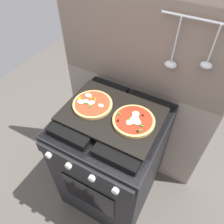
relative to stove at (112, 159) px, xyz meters
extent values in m
plane|color=#4C4742|center=(0.00, 0.00, -0.45)|extent=(4.00, 4.00, 0.00)
cube|color=gray|center=(0.00, 0.34, 0.32)|extent=(1.10, 0.03, 1.55)
cube|color=gray|center=(0.00, 0.32, 0.70)|extent=(1.08, 0.00, 0.56)
cylinder|color=silver|center=(0.28, 0.30, 0.93)|extent=(0.36, 0.01, 0.01)
cylinder|color=silver|center=(0.20, 0.29, 0.81)|extent=(0.01, 0.01, 0.24)
ellipsoid|color=silver|center=(0.20, 0.29, 0.67)|extent=(0.07, 0.06, 0.04)
cylinder|color=silver|center=(0.37, 0.29, 0.84)|extent=(0.01, 0.01, 0.19)
ellipsoid|color=silver|center=(0.37, 0.29, 0.73)|extent=(0.06, 0.05, 0.03)
cube|color=black|center=(0.00, 0.00, -0.02)|extent=(0.60, 0.60, 0.86)
cube|color=black|center=(0.00, 0.00, 0.40)|extent=(0.59, 0.59, 0.01)
cube|color=black|center=(-0.14, 0.00, 0.43)|extent=(0.24, 0.51, 0.04)
cube|color=black|center=(0.14, 0.00, 0.43)|extent=(0.24, 0.51, 0.04)
cube|color=black|center=(0.00, -0.31, 0.35)|extent=(0.58, 0.02, 0.07)
cylinder|color=silver|center=(-0.20, -0.33, 0.35)|extent=(0.04, 0.02, 0.04)
cylinder|color=silver|center=(-0.07, -0.33, 0.35)|extent=(0.04, 0.02, 0.04)
cylinder|color=silver|center=(0.07, -0.33, 0.35)|extent=(0.04, 0.02, 0.04)
cylinder|color=silver|center=(0.20, -0.33, 0.35)|extent=(0.04, 0.02, 0.04)
cube|color=black|center=(0.00, -0.30, 0.00)|extent=(0.36, 0.01, 0.28)
cube|color=black|center=(0.00, 0.00, 0.46)|extent=(0.54, 0.38, 0.02)
cylinder|color=tan|center=(-0.13, 0.00, 0.47)|extent=(0.22, 0.22, 0.02)
cylinder|color=red|center=(-0.13, 0.00, 0.49)|extent=(0.20, 0.20, 0.00)
ellipsoid|color=beige|center=(-0.13, 0.00, 0.49)|extent=(0.03, 0.03, 0.01)
ellipsoid|color=beige|center=(-0.19, -0.03, 0.49)|extent=(0.04, 0.03, 0.01)
ellipsoid|color=beige|center=(-0.07, 0.00, 0.49)|extent=(0.03, 0.03, 0.01)
ellipsoid|color=beige|center=(-0.13, -0.01, 0.49)|extent=(0.03, 0.03, 0.01)
ellipsoid|color=beige|center=(-0.18, 0.04, 0.49)|extent=(0.04, 0.03, 0.01)
ellipsoid|color=beige|center=(-0.16, -0.01, 0.49)|extent=(0.03, 0.03, 0.01)
cube|color=gold|center=(-0.13, 0.03, 0.49)|extent=(0.02, 0.02, 0.00)
cube|color=gold|center=(-0.15, 0.03, 0.49)|extent=(0.02, 0.02, 0.00)
cube|color=gold|center=(-0.18, -0.02, 0.49)|extent=(0.02, 0.02, 0.00)
cube|color=red|center=(-0.13, 0.02, 0.49)|extent=(0.02, 0.02, 0.00)
cube|color=#19721E|center=(-0.12, -0.03, 0.49)|extent=(0.01, 0.03, 0.00)
cube|color=#19721E|center=(-0.16, -0.02, 0.49)|extent=(0.03, 0.01, 0.00)
cube|color=gold|center=(-0.21, -0.01, 0.49)|extent=(0.02, 0.03, 0.00)
cylinder|color=tan|center=(0.13, 0.00, 0.47)|extent=(0.22, 0.22, 0.02)
cylinder|color=#AD2614|center=(0.13, 0.00, 0.49)|extent=(0.20, 0.20, 0.00)
ellipsoid|color=#F4EACC|center=(0.13, 0.03, 0.49)|extent=(0.03, 0.03, 0.01)
ellipsoid|color=#F4EACC|center=(0.15, -0.01, 0.49)|extent=(0.04, 0.04, 0.01)
ellipsoid|color=#F4EACC|center=(0.14, -0.02, 0.49)|extent=(0.03, 0.02, 0.01)
ellipsoid|color=#F4EACC|center=(0.12, 0.04, 0.49)|extent=(0.04, 0.04, 0.01)
ellipsoid|color=#F4EACC|center=(0.14, 0.00, 0.49)|extent=(0.05, 0.05, 0.01)
ellipsoid|color=#F4EACC|center=(0.12, -0.03, 0.49)|extent=(0.03, 0.04, 0.01)
cube|color=#19721E|center=(0.18, -0.02, 0.49)|extent=(0.02, 0.01, 0.00)
cube|color=#19721E|center=(0.05, 0.00, 0.49)|extent=(0.02, 0.02, 0.00)
cube|color=#19721E|center=(0.19, -0.05, 0.49)|extent=(0.02, 0.03, 0.00)
sphere|color=black|center=(0.06, -0.05, 0.49)|extent=(0.01, 0.01, 0.01)
sphere|color=black|center=(0.18, -0.07, 0.49)|extent=(0.01, 0.01, 0.01)
sphere|color=black|center=(0.16, 0.05, 0.49)|extent=(0.01, 0.01, 0.01)
cube|color=#19721E|center=(0.11, -0.02, 0.49)|extent=(0.01, 0.03, 0.00)
camera|label=1|loc=(0.39, -0.72, 1.34)|focal=35.08mm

